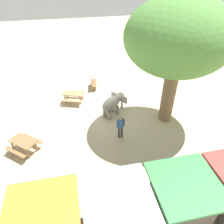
{
  "coord_description": "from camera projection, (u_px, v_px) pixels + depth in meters",
  "views": [
    {
      "loc": [
        2.26,
        12.53,
        9.23
      ],
      "look_at": [
        -0.08,
        1.28,
        0.8
      ],
      "focal_mm": 34.07,
      "sensor_mm": 36.0,
      "label": 1
    }
  ],
  "objects": [
    {
      "name": "shade_tree_main",
      "position": [
        179.0,
        38.0,
        11.7
      ],
      "size": [
        6.2,
        5.68,
        7.85
      ],
      "color": "brown",
      "rests_on": "ground_plane"
    },
    {
      "name": "ground_plane",
      "position": [
        107.0,
        111.0,
        15.72
      ],
      "size": [
        60.0,
        60.0,
        0.0
      ],
      "primitive_type": "plane",
      "color": "#BAA88C"
    },
    {
      "name": "wooden_bench",
      "position": [
        93.0,
        83.0,
        18.21
      ],
      "size": [
        0.62,
        1.45,
        0.88
      ],
      "rotation": [
        0.0,
        0.0,
        1.41
      ],
      "color": "brown",
      "rests_on": "ground_plane"
    },
    {
      "name": "person_handler",
      "position": [
        121.0,
        125.0,
        12.9
      ],
      "size": [
        0.51,
        0.32,
        1.62
      ],
      "rotation": [
        0.0,
        0.0,
        -1.52
      ],
      "color": "#3F3833",
      "rests_on": "ground_plane"
    },
    {
      "name": "elephant",
      "position": [
        113.0,
        103.0,
        14.89
      ],
      "size": [
        2.01,
        1.89,
        1.46
      ],
      "rotation": [
        0.0,
        0.0,
        3.78
      ],
      "color": "gray",
      "rests_on": "ground_plane"
    },
    {
      "name": "market_stall_green",
      "position": [
        180.0,
        204.0,
        8.61
      ],
      "size": [
        2.5,
        2.5,
        2.52
      ],
      "color": "#59514C",
      "rests_on": "ground_plane"
    },
    {
      "name": "picnic_table_far",
      "position": [
        74.0,
        95.0,
        16.4
      ],
      "size": [
        1.89,
        1.87,
        0.78
      ],
      "rotation": [
        0.0,
        0.0,
        2.83
      ],
      "color": "#9E7A51",
      "rests_on": "ground_plane"
    },
    {
      "name": "picnic_table_near",
      "position": [
        24.0,
        143.0,
        12.16
      ],
      "size": [
        2.1,
        2.1,
        0.78
      ],
      "rotation": [
        0.0,
        0.0,
        5.58
      ],
      "color": "olive",
      "rests_on": "ground_plane"
    },
    {
      "name": "market_stall_white",
      "position": [
        117.0,
        217.0,
        8.18
      ],
      "size": [
        2.5,
        2.5,
        2.52
      ],
      "color": "#59514C",
      "rests_on": "ground_plane"
    }
  ]
}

